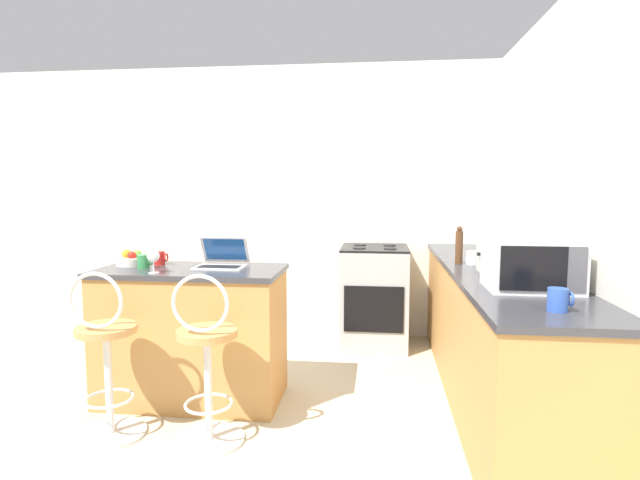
% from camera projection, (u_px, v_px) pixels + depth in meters
% --- Properties ---
extents(ground_plane, '(20.00, 20.00, 0.00)m').
position_uv_depth(ground_plane, '(217.00, 453.00, 2.73)').
color(ground_plane, '#BCAD8E').
extents(wall_back, '(12.00, 0.06, 2.60)m').
position_uv_depth(wall_back, '(291.00, 202.00, 4.89)').
color(wall_back, silver).
rests_on(wall_back, ground_plane).
extents(wall_right, '(0.06, 12.00, 2.60)m').
position_uv_depth(wall_right, '(617.00, 219.00, 2.35)').
color(wall_right, silver).
rests_on(wall_right, ground_plane).
extents(breakfast_bar, '(1.23, 0.60, 0.91)m').
position_uv_depth(breakfast_bar, '(192.00, 334.00, 3.38)').
color(breakfast_bar, '#B27C42').
rests_on(breakfast_bar, ground_plane).
extents(counter_right, '(0.64, 2.84, 0.91)m').
position_uv_depth(counter_right, '(494.00, 334.00, 3.38)').
color(counter_right, '#B27C42').
rests_on(counter_right, ground_plane).
extents(bar_stool_near, '(0.40, 0.40, 0.99)m').
position_uv_depth(bar_stool_near, '(106.00, 360.00, 2.86)').
color(bar_stool_near, silver).
rests_on(bar_stool_near, ground_plane).
extents(bar_stool_far, '(0.40, 0.40, 0.99)m').
position_uv_depth(bar_stool_far, '(207.00, 365.00, 2.79)').
color(bar_stool_far, silver).
rests_on(bar_stool_far, ground_plane).
extents(laptop, '(0.33, 0.28, 0.20)m').
position_uv_depth(laptop, '(222.00, 259.00, 3.39)').
color(laptop, silver).
rests_on(laptop, breakfast_bar).
extents(microwave, '(0.46, 0.35, 0.28)m').
position_uv_depth(microwave, '(532.00, 263.00, 2.63)').
color(microwave, silver).
rests_on(microwave, counter_right).
extents(toaster, '(0.23, 0.27, 0.17)m').
position_uv_depth(toaster, '(497.00, 260.00, 3.14)').
color(toaster, silver).
rests_on(toaster, counter_right).
extents(stove_range, '(0.60, 0.61, 0.92)m').
position_uv_depth(stove_range, '(374.00, 296.00, 4.54)').
color(stove_range, '#9EA3A8').
rests_on(stove_range, ground_plane).
extents(wine_glass_tall, '(0.08, 0.08, 0.15)m').
position_uv_depth(wine_glass_tall, '(153.00, 257.00, 3.13)').
color(wine_glass_tall, silver).
rests_on(wine_glass_tall, breakfast_bar).
extents(pepper_mill, '(0.05, 0.05, 0.27)m').
position_uv_depth(pepper_mill, '(459.00, 246.00, 3.51)').
color(pepper_mill, '#4C2D19').
rests_on(pepper_mill, counter_right).
extents(mug_green, '(0.10, 0.08, 0.09)m').
position_uv_depth(mug_green, '(144.00, 262.00, 3.32)').
color(mug_green, '#338447').
rests_on(mug_green, breakfast_bar).
extents(mug_blue, '(0.10, 0.09, 0.10)m').
position_uv_depth(mug_blue, '(558.00, 300.00, 2.18)').
color(mug_blue, '#2D51AD').
rests_on(mug_blue, counter_right).
extents(fruit_bowl, '(0.21, 0.21, 0.11)m').
position_uv_depth(fruit_bowl, '(132.00, 260.00, 3.45)').
color(fruit_bowl, silver).
rests_on(fruit_bowl, breakfast_bar).
extents(mug_red, '(0.10, 0.08, 0.09)m').
position_uv_depth(mug_red, '(160.00, 258.00, 3.47)').
color(mug_red, red).
rests_on(mug_red, breakfast_bar).
extents(mug_white, '(0.10, 0.09, 0.09)m').
position_uv_depth(mug_white, '(473.00, 258.00, 3.49)').
color(mug_white, white).
rests_on(mug_white, counter_right).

